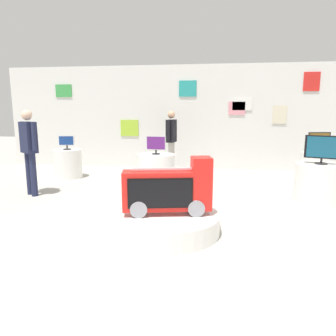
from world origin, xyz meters
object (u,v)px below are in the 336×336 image
object	(u,v)px
tv_on_center_rear	(156,144)
shopper_browsing_near_truck	(29,146)
display_pedestal_left_rear	(68,164)
display_pedestal_center_rear	(156,170)
main_display_pedestal	(167,223)
tv_on_left_rear	(67,142)
shopper_browsing_rear	(171,137)
tv_on_right_rear	(323,148)
novelty_firetruck_tv	(169,191)
display_pedestal_right_rear	(319,183)
display_pedestal_far_right	(317,168)
tv_on_far_right	(319,141)

from	to	relation	value
tv_on_center_rear	shopper_browsing_near_truck	size ratio (longest dim) A/B	0.26
display_pedestal_left_rear	display_pedestal_center_rear	distance (m)	2.38
display_pedestal_left_rear	shopper_browsing_near_truck	distance (m)	1.78
main_display_pedestal	tv_on_left_rear	xyz separation A→B (m)	(-2.95, 3.22, 0.76)
shopper_browsing_rear	display_pedestal_left_rear	bearing A→B (deg)	-158.55
tv_on_center_rear	shopper_browsing_rear	size ratio (longest dim) A/B	0.27
display_pedestal_left_rear	tv_on_right_rear	size ratio (longest dim) A/B	1.25
tv_on_left_rear	shopper_browsing_rear	world-z (taller)	shopper_browsing_rear
shopper_browsing_rear	novelty_firetruck_tv	bearing A→B (deg)	-83.22
tv_on_left_rear	novelty_firetruck_tv	bearing A→B (deg)	-47.33
novelty_firetruck_tv	display_pedestal_right_rear	bearing A→B (deg)	35.91
display_pedestal_far_right	tv_on_far_right	distance (m)	0.61
display_pedestal_right_rear	shopper_browsing_near_truck	distance (m)	5.50
tv_on_left_rear	display_pedestal_far_right	bearing A→B (deg)	2.54
display_pedestal_left_rear	shopper_browsing_rear	bearing A→B (deg)	21.45
display_pedestal_center_rear	tv_on_right_rear	world-z (taller)	tv_on_right_rear
display_pedestal_center_rear	display_pedestal_far_right	size ratio (longest dim) A/B	1.18
tv_on_center_rear	display_pedestal_far_right	size ratio (longest dim) A/B	0.62
tv_on_left_rear	display_pedestal_right_rear	bearing A→B (deg)	-14.27
tv_on_far_right	shopper_browsing_near_truck	size ratio (longest dim) A/B	0.31
display_pedestal_left_rear	tv_on_left_rear	size ratio (longest dim) A/B	1.91
display_pedestal_center_rear	shopper_browsing_rear	distance (m)	1.63
display_pedestal_right_rear	tv_on_left_rear	bearing A→B (deg)	165.73
main_display_pedestal	display_pedestal_far_right	world-z (taller)	display_pedestal_far_right
tv_on_left_rear	tv_on_right_rear	xyz separation A→B (m)	(5.49, -1.40, 0.09)
tv_on_center_rear	shopper_browsing_near_truck	world-z (taller)	shopper_browsing_near_truck
display_pedestal_center_rear	shopper_browsing_near_truck	world-z (taller)	shopper_browsing_near_truck
main_display_pedestal	tv_on_center_rear	distance (m)	2.87
display_pedestal_left_rear	tv_on_left_rear	bearing A→B (deg)	-101.82
display_pedestal_left_rear	tv_on_right_rear	distance (m)	5.70
tv_on_right_rear	novelty_firetruck_tv	bearing A→B (deg)	-144.17
main_display_pedestal	display_pedestal_center_rear	world-z (taller)	display_pedestal_center_rear
tv_on_center_rear	display_pedestal_center_rear	bearing A→B (deg)	95.78
novelty_firetruck_tv	tv_on_center_rear	world-z (taller)	tv_on_center_rear
main_display_pedestal	shopper_browsing_near_truck	xyz separation A→B (m)	(-2.92, 1.56, 0.85)
display_pedestal_left_rear	shopper_browsing_near_truck	size ratio (longest dim) A/B	0.42
tv_on_left_rear	shopper_browsing_rear	bearing A→B (deg)	21.52
tv_on_left_rear	display_pedestal_right_rear	size ratio (longest dim) A/B	0.43
tv_on_left_rear	tv_on_center_rear	size ratio (longest dim) A/B	0.84
tv_on_left_rear	tv_on_far_right	world-z (taller)	tv_on_far_right
main_display_pedestal	shopper_browsing_rear	distance (m)	4.30
display_pedestal_left_rear	shopper_browsing_near_truck	xyz separation A→B (m)	(0.03, -1.66, 0.63)
display_pedestal_left_rear	display_pedestal_center_rear	size ratio (longest dim) A/B	0.85
main_display_pedestal	display_pedestal_right_rear	xyz separation A→B (m)	(2.54, 1.82, 0.22)
display_pedestal_far_right	shopper_browsing_rear	distance (m)	3.61
display_pedestal_far_right	shopper_browsing_near_truck	world-z (taller)	shopper_browsing_near_truck
display_pedestal_far_right	shopper_browsing_near_truck	distance (m)	6.27
display_pedestal_left_rear	display_pedestal_far_right	size ratio (longest dim) A/B	1.00
tv_on_right_rear	shopper_browsing_near_truck	size ratio (longest dim) A/B	0.34
tv_on_far_right	main_display_pedestal	bearing A→B (deg)	-130.89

